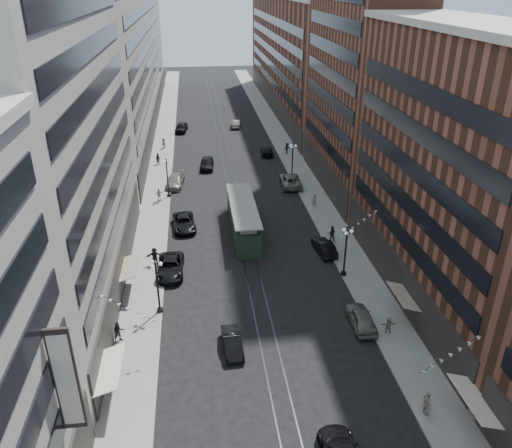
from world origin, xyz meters
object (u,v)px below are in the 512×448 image
pedestrian_8 (314,200)px  car_11 (290,180)px  car_5 (232,343)px  lamppost_sw_mid (167,176)px  car_2 (170,267)px  pedestrian_7 (332,233)px  pedestrian_6 (159,195)px  lamppost_se_far (346,250)px  car_10 (324,247)px  car_4 (361,318)px  streetcar (243,219)px  car_12 (267,151)px  pedestrian_extra_2 (164,143)px  car_8 (175,181)px  car_9 (181,127)px  pedestrian_9 (287,148)px  car_7 (184,223)px  pedestrian_extra_0 (158,159)px  car_13 (207,163)px  pedestrian_5 (155,256)px  lamppost_se_mid (292,159)px  pedestrian_extra_1 (388,325)px  lamppost_sw_far (157,284)px  pedestrian_2 (119,332)px  pedestrian_4 (427,403)px  car_14 (236,124)px

pedestrian_8 → car_11: bearing=-89.7°
car_5 → lamppost_sw_mid: bearing=97.6°
car_2 → pedestrian_7: 18.91m
lamppost_sw_mid → pedestrian_6: size_ratio=3.11×
lamppost_se_far → car_10: size_ratio=1.22×
car_4 → car_2: bearing=-31.3°
streetcar → car_4: bearing=-66.3°
car_11 → car_12: 14.84m
car_2 → car_11: size_ratio=0.92×
streetcar → pedestrian_6: streetcar is taller
car_10 → pedestrian_extra_2: bearing=-71.3°
car_8 → car_11: 16.93m
lamppost_sw_mid → streetcar: (9.20, -11.97, -1.38)m
car_4 → car_9: car_9 is taller
car_5 → car_9: car_9 is taller
lamppost_se_far → car_2: bearing=171.3°
pedestrian_8 → pedestrian_extra_2: (-20.86, 28.17, 0.03)m
pedestrian_9 → car_7: bearing=-147.8°
lamppost_sw_mid → car_4: size_ratio=1.15×
pedestrian_9 → pedestrian_extra_0: 22.09m
lamppost_se_far → car_13: 36.45m
pedestrian_5 → pedestrian_extra_2: size_ratio=1.03×
lamppost_se_mid → pedestrian_extra_1: size_ratio=3.56×
lamppost_sw_far → pedestrian_extra_1: size_ratio=3.56×
lamppost_se_mid → streetcar: lamppost_se_mid is taller
car_2 → pedestrian_7: pedestrian_7 is taller
car_10 → pedestrian_extra_1: 14.60m
car_2 → car_11: (16.80, 22.39, 0.07)m
lamppost_se_mid → lamppost_sw_far: bearing=-119.9°
car_12 → pedestrian_extra_2: bearing=-12.5°
pedestrian_2 → pedestrian_4: 24.50m
pedestrian_2 → pedestrian_5: 12.64m
car_10 → pedestrian_6: bearing=-48.1°
car_14 → pedestrian_2: bearing=81.6°
pedestrian_6 → pedestrian_4: bearing=95.1°
car_7 → car_8: (-1.36, 14.14, 0.05)m
car_5 → pedestrian_7: 21.62m
pedestrian_5 → car_7: bearing=67.9°
car_8 → car_14: size_ratio=1.23×
car_11 → pedestrian_5: size_ratio=3.24×
car_9 → pedestrian_extra_0: size_ratio=2.86×
lamppost_sw_mid → car_5: bearing=-79.4°
pedestrian_extra_0 → pedestrian_extra_2: size_ratio=0.99×
streetcar → car_13: (-3.48, 23.08, -0.84)m
pedestrian_4 → car_14: (-6.45, 76.55, -0.35)m
car_11 → car_12: car_11 is taller
lamppost_sw_mid → pedestrian_2: bearing=-95.8°
car_4 → pedestrian_4: size_ratio=2.50×
pedestrian_9 → pedestrian_7: bearing=-115.5°
car_4 → pedestrian_4: bearing=98.9°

